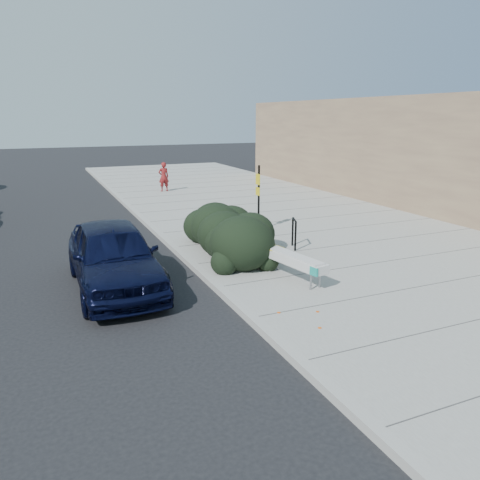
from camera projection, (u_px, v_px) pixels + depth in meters
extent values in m
plane|color=black|center=(220.00, 292.00, 11.73)|extent=(120.00, 120.00, 0.00)
cube|color=gray|center=(307.00, 227.00, 18.31)|extent=(11.20, 50.00, 0.15)
cube|color=#9E9E99|center=(167.00, 242.00, 16.14)|extent=(0.22, 50.00, 0.17)
cylinder|color=gray|center=(311.00, 282.00, 11.44)|extent=(0.05, 0.05, 0.42)
cylinder|color=gray|center=(320.00, 280.00, 11.60)|extent=(0.05, 0.05, 0.42)
cylinder|color=gray|center=(270.00, 264.00, 12.78)|extent=(0.05, 0.05, 0.42)
cylinder|color=gray|center=(278.00, 263.00, 12.93)|extent=(0.05, 0.05, 0.42)
cylinder|color=gray|center=(289.00, 266.00, 12.06)|extent=(0.33, 1.65, 0.04)
cylinder|color=gray|center=(298.00, 264.00, 12.22)|extent=(0.33, 1.65, 0.04)
cube|color=#B2B2B2|center=(294.00, 260.00, 12.10)|extent=(0.82, 2.23, 0.23)
cube|color=yellow|center=(273.00, 248.00, 12.77)|extent=(0.52, 0.51, 0.02)
cube|color=teal|center=(314.00, 271.00, 11.20)|extent=(0.09, 0.25, 0.21)
cylinder|color=black|center=(295.00, 236.00, 14.72)|extent=(0.06, 0.06, 0.93)
cylinder|color=black|center=(293.00, 232.00, 15.29)|extent=(0.06, 0.06, 0.93)
cylinder|color=black|center=(294.00, 220.00, 14.88)|extent=(0.28, 0.58, 0.06)
cube|color=black|center=(259.00, 198.00, 17.16)|extent=(0.06, 0.06, 2.41)
cube|color=yellow|center=(258.00, 179.00, 16.96)|extent=(0.04, 0.28, 0.39)
cube|color=yellow|center=(258.00, 191.00, 17.08)|extent=(0.04, 0.26, 0.30)
ellipsoid|color=black|center=(231.00, 226.00, 14.56)|extent=(3.62, 4.86, 1.64)
imported|color=black|center=(114.00, 256.00, 11.85)|extent=(2.04, 5.03, 1.71)
imported|color=maroon|center=(164.00, 177.00, 26.23)|extent=(0.61, 0.42, 1.63)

